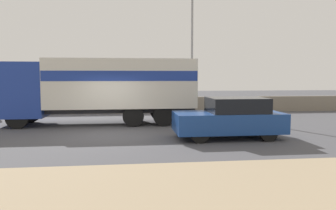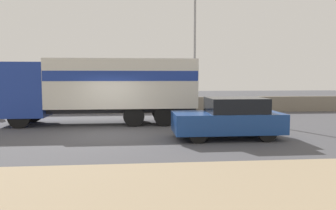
{
  "view_description": "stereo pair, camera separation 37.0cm",
  "coord_description": "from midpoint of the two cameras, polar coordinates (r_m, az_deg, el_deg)",
  "views": [
    {
      "loc": [
        0.81,
        -13.39,
        2.37
      ],
      "look_at": [
        2.55,
        0.91,
        1.12
      ],
      "focal_mm": 35.0,
      "sensor_mm": 36.0,
      "label": 1
    },
    {
      "loc": [
        1.17,
        -13.43,
        2.37
      ],
      "look_at": [
        2.55,
        0.91,
        1.12
      ],
      "focal_mm": 35.0,
      "sensor_mm": 36.0,
      "label": 2
    }
  ],
  "objects": [
    {
      "name": "ground_plane",
      "position": [
        13.65,
        -11.05,
        -5.11
      ],
      "size": [
        80.0,
        80.0,
        0.0
      ],
      "primitive_type": "plane",
      "color": "#47474C"
    },
    {
      "name": "dirt_shoulder_foreground",
      "position": [
        6.56,
        -15.79,
        -16.2
      ],
      "size": [
        60.0,
        5.18,
        0.04
      ],
      "color": "#9E896B",
      "rests_on": "ground_plane"
    },
    {
      "name": "stone_wall_backdrop",
      "position": [
        21.37,
        -9.59,
        -0.07
      ],
      "size": [
        60.0,
        0.35,
        1.03
      ],
      "color": "gray",
      "rests_on": "ground_plane"
    },
    {
      "name": "street_lamp",
      "position": [
        21.27,
        3.7,
        10.28
      ],
      "size": [
        0.56,
        0.28,
        7.56
      ],
      "color": "gray",
      "rests_on": "ground_plane"
    },
    {
      "name": "box_truck",
      "position": [
        16.59,
        -12.05,
        3.37
      ],
      "size": [
        9.42,
        2.5,
        3.22
      ],
      "rotation": [
        0.0,
        0.0,
        3.14
      ],
      "color": "navy",
      "rests_on": "ground_plane"
    },
    {
      "name": "car_hatchback",
      "position": [
        12.76,
        9.97,
        -2.25
      ],
      "size": [
        4.12,
        1.85,
        1.57
      ],
      "rotation": [
        0.0,
        0.0,
        3.14
      ],
      "color": "navy",
      "rests_on": "ground_plane"
    }
  ]
}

